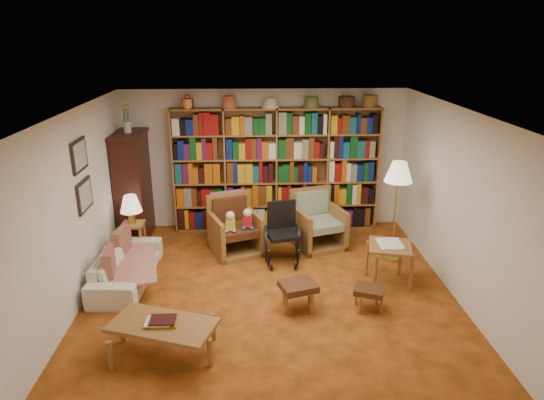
{
  "coord_description": "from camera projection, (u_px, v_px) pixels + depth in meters",
  "views": [
    {
      "loc": [
        -0.24,
        -5.95,
        3.42
      ],
      "look_at": [
        0.05,
        0.6,
        1.14
      ],
      "focal_mm": 32.0,
      "sensor_mm": 36.0,
      "label": 1
    }
  ],
  "objects": [
    {
      "name": "ceiling",
      "position": [
        270.0,
        111.0,
        5.92
      ],
      "size": [
        5.0,
        5.0,
        0.0
      ],
      "primitive_type": "plane",
      "rotation": [
        3.14,
        0.0,
        0.0
      ],
      "color": "white",
      "rests_on": "wall_back"
    },
    {
      "name": "footstool_a",
      "position": [
        298.0,
        288.0,
        6.22
      ],
      "size": [
        0.54,
        0.49,
        0.38
      ],
      "color": "#4F2815",
      "rests_on": "floor"
    },
    {
      "name": "sofa_throw",
      "position": [
        130.0,
        263.0,
        6.92
      ],
      "size": [
        0.98,
        1.49,
        0.04
      ],
      "primitive_type": "cube",
      "rotation": [
        0.0,
        0.0,
        0.19
      ],
      "color": "beige",
      "rests_on": "sofa"
    },
    {
      "name": "cushion_right",
      "position": [
        109.0,
        265.0,
        6.53
      ],
      "size": [
        0.18,
        0.41,
        0.39
      ],
      "primitive_type": "cube",
      "rotation": [
        0.0,
        0.0,
        0.15
      ],
      "color": "maroon",
      "rests_on": "sofa"
    },
    {
      "name": "side_table_papers",
      "position": [
        390.0,
        251.0,
        6.78
      ],
      "size": [
        0.69,
        0.69,
        0.64
      ],
      "color": "olive",
      "rests_on": "floor"
    },
    {
      "name": "wheelchair",
      "position": [
        282.0,
        234.0,
        7.58
      ],
      "size": [
        0.54,
        0.75,
        0.93
      ],
      "color": "black",
      "rests_on": "floor"
    },
    {
      "name": "wall_left",
      "position": [
        76.0,
        210.0,
        6.23
      ],
      "size": [
        0.0,
        5.0,
        5.0
      ],
      "primitive_type": "plane",
      "rotation": [
        1.57,
        0.0,
        1.57
      ],
      "color": "silver",
      "rests_on": "floor"
    },
    {
      "name": "wall_right",
      "position": [
        458.0,
        204.0,
        6.44
      ],
      "size": [
        0.0,
        5.0,
        5.0
      ],
      "primitive_type": "plane",
      "rotation": [
        1.57,
        0.0,
        -1.57
      ],
      "color": "silver",
      "rests_on": "floor"
    },
    {
      "name": "footstool_b",
      "position": [
        369.0,
        292.0,
        6.23
      ],
      "size": [
        0.46,
        0.43,
        0.32
      ],
      "color": "#4F2815",
      "rests_on": "floor"
    },
    {
      "name": "cushion_left",
      "position": [
        122.0,
        243.0,
        7.19
      ],
      "size": [
        0.2,
        0.42,
        0.41
      ],
      "primitive_type": "cube",
      "rotation": [
        0.0,
        0.0,
        -0.19
      ],
      "color": "maroon",
      "rests_on": "sofa"
    },
    {
      "name": "floor_lamp",
      "position": [
        398.0,
        176.0,
        7.27
      ],
      "size": [
        0.42,
        0.42,
        1.59
      ],
      "color": "gold",
      "rests_on": "floor"
    },
    {
      "name": "sofa",
      "position": [
        127.0,
        266.0,
        6.94
      ],
      "size": [
        1.71,
        0.74,
        0.49
      ],
      "primitive_type": "imported",
      "rotation": [
        0.0,
        0.0,
        1.52
      ],
      "color": "beige",
      "rests_on": "floor"
    },
    {
      "name": "framed_pictures",
      "position": [
        82.0,
        176.0,
        6.39
      ],
      "size": [
        0.03,
        0.52,
        0.97
      ],
      "color": "black",
      "rests_on": "wall_left"
    },
    {
      "name": "floor",
      "position": [
        270.0,
        291.0,
        6.74
      ],
      "size": [
        5.0,
        5.0,
        0.0
      ],
      "primitive_type": "plane",
      "color": "#BA581C",
      "rests_on": "ground"
    },
    {
      "name": "armchair_sage",
      "position": [
        318.0,
        224.0,
        8.16
      ],
      "size": [
        0.99,
        1.0,
        0.94
      ],
      "color": "olive",
      "rests_on": "floor"
    },
    {
      "name": "table_lamp",
      "position": [
        131.0,
        205.0,
        7.63
      ],
      "size": [
        0.34,
        0.34,
        0.47
      ],
      "color": "gold",
      "rests_on": "side_table_lamp"
    },
    {
      "name": "wall_front",
      "position": [
        283.0,
        311.0,
        3.98
      ],
      "size": [
        5.0,
        0.0,
        5.0
      ],
      "primitive_type": "plane",
      "rotation": [
        -1.57,
        0.0,
        0.0
      ],
      "color": "silver",
      "rests_on": "floor"
    },
    {
      "name": "armchair_leather",
      "position": [
        236.0,
        228.0,
        7.92
      ],
      "size": [
        1.01,
        1.0,
        0.94
      ],
      "color": "olive",
      "rests_on": "floor"
    },
    {
      "name": "wall_back",
      "position": [
        265.0,
        160.0,
        8.69
      ],
      "size": [
        5.0,
        0.0,
        5.0
      ],
      "primitive_type": "plane",
      "rotation": [
        1.57,
        0.0,
        0.0
      ],
      "color": "silver",
      "rests_on": "floor"
    },
    {
      "name": "coffee_table",
      "position": [
        163.0,
        327.0,
        5.33
      ],
      "size": [
        1.27,
        0.92,
        0.45
      ],
      "color": "olive",
      "rests_on": "floor"
    },
    {
      "name": "side_table_lamp",
      "position": [
        134.0,
        232.0,
        7.78
      ],
      "size": [
        0.35,
        0.35,
        0.53
      ],
      "color": "olive",
      "rests_on": "floor"
    },
    {
      "name": "bookshelf",
      "position": [
        276.0,
        166.0,
        8.57
      ],
      "size": [
        3.6,
        0.3,
        2.42
      ],
      "color": "olive",
      "rests_on": "floor"
    },
    {
      "name": "curio_cabinet",
      "position": [
        133.0,
        185.0,
        8.22
      ],
      "size": [
        0.5,
        0.95,
        2.4
      ],
      "color": "#39150F",
      "rests_on": "floor"
    }
  ]
}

